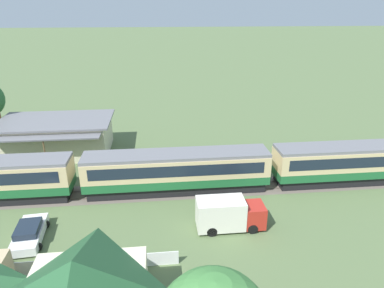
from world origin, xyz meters
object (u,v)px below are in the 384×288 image
at_px(passenger_train, 180,170).
at_px(station_building, 57,136).
at_px(delivery_truck_red, 228,214).
at_px(parked_car_white, 29,233).

relative_size(passenger_train, station_building, 4.13).
bearing_deg(passenger_train, delivery_truck_red, -62.67).
bearing_deg(parked_car_white, passenger_train, -66.22).
height_order(station_building, delivery_truck_red, station_building).
distance_m(station_building, parked_car_white, 17.38).
xyz_separation_m(parked_car_white, delivery_truck_red, (15.12, -0.08, 0.67)).
xyz_separation_m(station_building, parked_car_white, (2.10, -17.19, -1.45)).
distance_m(passenger_train, parked_car_white, 13.48).
height_order(passenger_train, parked_car_white, passenger_train).
bearing_deg(delivery_truck_red, passenger_train, 117.33).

